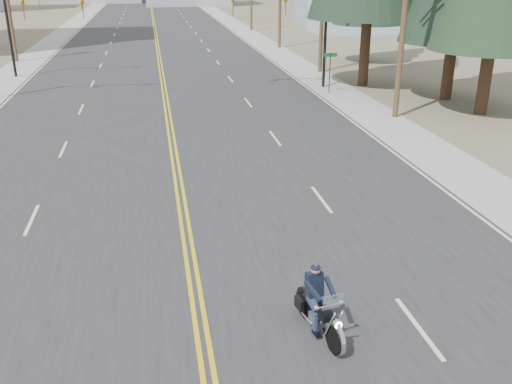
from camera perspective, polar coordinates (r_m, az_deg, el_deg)
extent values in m
cube|color=#303033|center=(76.74, -10.04, 15.44)|extent=(20.00, 200.00, 0.01)
cube|color=#A5A5A0|center=(77.49, -18.85, 14.71)|extent=(3.00, 200.00, 0.01)
cube|color=#A5A5A0|center=(77.70, -1.22, 15.82)|extent=(3.00, 200.00, 0.01)
cylinder|color=black|center=(40.32, 6.95, 15.26)|extent=(0.20, 0.20, 7.00)
cylinder|color=black|center=(47.66, -23.48, 14.67)|extent=(0.20, 0.20, 7.00)
cylinder|color=black|center=(38.68, 7.38, 11.68)|extent=(0.06, 0.06, 2.60)
cube|color=#0C5926|center=(38.49, 7.46, 13.44)|extent=(0.90, 0.03, 0.25)
cylinder|color=brown|center=(32.25, 14.64, 17.21)|extent=(0.30, 0.30, 11.50)
cylinder|color=brown|center=(46.32, 6.68, 18.57)|extent=(0.30, 0.30, 11.00)
cylinder|color=#382619|center=(35.10, 21.88, 10.14)|extent=(0.70, 0.70, 3.58)
cylinder|color=#382619|center=(38.37, 18.70, 11.39)|extent=(0.78, 0.78, 3.56)
cylinder|color=#382619|center=(41.54, 10.81, 13.54)|extent=(0.80, 0.80, 4.57)
cylinder|color=#382619|center=(52.32, 10.92, 14.40)|extent=(0.75, 0.75, 3.23)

